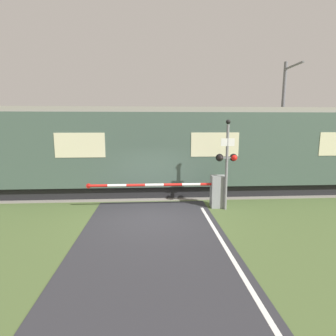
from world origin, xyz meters
TOP-DOWN VIEW (x-y plane):
  - ground_plane at (0.00, 0.00)m, footprint 80.00×80.00m
  - track_bed at (0.00, 3.77)m, footprint 36.00×3.20m
  - train at (2.85, 3.77)m, footprint 21.80×2.92m
  - crossing_barrier at (2.34, 1.12)m, footprint 5.72×0.44m
  - signal_post at (2.98, 0.81)m, footprint 0.86×0.26m
  - catenary_pole at (7.72, 5.91)m, footprint 0.20×1.90m

SIDE VIEW (x-z plane):
  - ground_plane at x=0.00m, z-range 0.00..0.00m
  - track_bed at x=0.00m, z-range -0.04..0.09m
  - crossing_barrier at x=2.34m, z-range 0.05..1.41m
  - signal_post at x=2.98m, z-range 0.25..3.88m
  - train at x=2.85m, z-range 0.05..4.27m
  - catenary_pole at x=7.72m, z-range 0.15..7.15m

